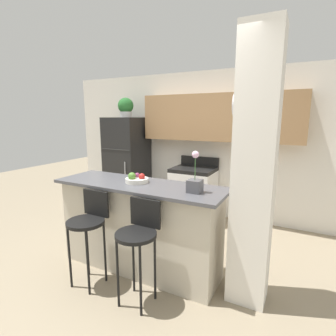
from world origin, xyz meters
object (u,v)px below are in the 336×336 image
at_px(bar_stool_left, 88,223).
at_px(refrigerator, 127,164).
at_px(bar_stool_right, 138,235).
at_px(fruit_bowl, 137,179).
at_px(potted_plant_on_fridge, 126,107).
at_px(orchid_vase, 195,182).
at_px(trash_bin, 145,206).
at_px(stove_range, 193,193).

bearing_deg(bar_stool_left, refrigerator, 116.46).
bearing_deg(bar_stool_right, fruit_bowl, 124.96).
distance_m(potted_plant_on_fridge, orchid_vase, 2.81).
bearing_deg(trash_bin, refrigerator, 155.44).
relative_size(stove_range, trash_bin, 2.82).
relative_size(refrigerator, bar_stool_right, 1.76).
distance_m(bar_stool_left, potted_plant_on_fridge, 2.72).
relative_size(potted_plant_on_fridge, trash_bin, 0.94).
bearing_deg(orchid_vase, refrigerator, 140.60).
relative_size(bar_stool_right, trash_bin, 2.64).
relative_size(refrigerator, orchid_vase, 4.25).
height_order(refrigerator, potted_plant_on_fridge, potted_plant_on_fridge).
bearing_deg(trash_bin, bar_stool_left, -74.67).
distance_m(stove_range, bar_stool_right, 2.26).
bearing_deg(orchid_vase, fruit_bowl, 175.40).
relative_size(bar_stool_right, orchid_vase, 2.42).
bearing_deg(bar_stool_right, refrigerator, 128.24).
xyz_separation_m(refrigerator, fruit_bowl, (1.34, -1.65, 0.20)).
height_order(refrigerator, stove_range, refrigerator).
xyz_separation_m(potted_plant_on_fridge, fruit_bowl, (1.34, -1.65, -0.87)).
height_order(refrigerator, trash_bin, refrigerator).
relative_size(fruit_bowl, trash_bin, 0.69).
distance_m(bar_stool_left, bar_stool_right, 0.63).
bearing_deg(refrigerator, trash_bin, -24.56).
xyz_separation_m(stove_range, orchid_vase, (0.73, -1.77, 0.68)).
height_order(stove_range, bar_stool_right, stove_range).
distance_m(refrigerator, orchid_vase, 2.70).
xyz_separation_m(bar_stool_right, potted_plant_on_fridge, (-1.70, 2.16, 1.27)).
xyz_separation_m(stove_range, bar_stool_left, (-0.28, -2.22, 0.22)).
distance_m(refrigerator, bar_stool_left, 2.42).
bearing_deg(fruit_bowl, orchid_vase, -4.60).
bearing_deg(bar_stool_right, stove_range, 98.86).
xyz_separation_m(bar_stool_left, trash_bin, (-0.52, 1.90, -0.49)).
height_order(stove_range, fruit_bowl, fruit_bowl).
distance_m(refrigerator, bar_stool_right, 2.75).
bearing_deg(refrigerator, orchid_vase, -39.40).
xyz_separation_m(fruit_bowl, trash_bin, (-0.79, 1.40, -0.89)).
bearing_deg(refrigerator, stove_range, 2.80).
bearing_deg(refrigerator, bar_stool_right, -51.76).
bearing_deg(potted_plant_on_fridge, refrigerator, -64.56).
relative_size(bar_stool_left, bar_stool_right, 1.00).
xyz_separation_m(bar_stool_left, orchid_vase, (1.01, 0.45, 0.46)).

